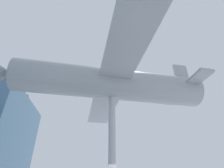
% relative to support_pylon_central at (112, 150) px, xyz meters
% --- Properties ---
extents(support_pylon_central, '(0.43, 0.43, 6.55)m').
position_rel_support_pylon_central_xyz_m(support_pylon_central, '(0.00, 0.00, 0.00)').
color(support_pylon_central, '#B7B7BC').
rests_on(support_pylon_central, ground_plane).
extents(suspended_airplane, '(16.60, 14.51, 3.48)m').
position_rel_support_pylon_central_xyz_m(suspended_airplane, '(-0.03, 0.34, 4.36)').
color(suspended_airplane, '#93999E').
rests_on(suspended_airplane, support_pylon_central).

